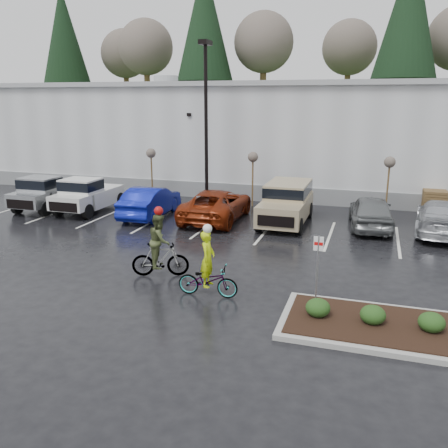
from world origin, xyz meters
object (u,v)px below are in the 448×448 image
(fire_lane_sign, at_px, (318,261))
(pickup_silver, at_px, (51,191))
(cyclist_olive, at_px, (160,251))
(suv_tan, at_px, (286,204))
(sapling_east, at_px, (390,165))
(car_far_silver, at_px, (442,217))
(pickup_white, at_px, (91,193))
(pallet_stack_a, at_px, (434,202))
(cyclist_hivis, at_px, (208,274))
(lamppost, at_px, (206,107))
(car_grey, at_px, (371,212))
(sapling_west, at_px, (151,156))
(car_red, at_px, (217,205))
(sapling_mid, at_px, (253,160))
(car_blue, at_px, (150,202))

(fire_lane_sign, xyz_separation_m, pickup_silver, (-16.28, 8.77, -0.43))
(cyclist_olive, bearing_deg, suv_tan, -38.02)
(sapling_east, bearing_deg, car_far_silver, -51.23)
(pickup_white, relative_size, suv_tan, 1.02)
(pallet_stack_a, xyz_separation_m, cyclist_hivis, (-8.10, -14.25, 0.06))
(lamppost, height_order, car_grey, lamppost)
(pallet_stack_a, distance_m, pickup_silver, 21.58)
(sapling_west, bearing_deg, cyclist_hivis, -57.60)
(fire_lane_sign, height_order, pickup_white, fire_lane_sign)
(sapling_west, height_order, car_red, sapling_west)
(pickup_white, xyz_separation_m, car_grey, (15.18, 0.84, -0.16))
(suv_tan, xyz_separation_m, car_far_silver, (7.30, 0.46, -0.24))
(sapling_east, relative_size, fire_lane_sign, 1.45)
(pickup_white, height_order, car_grey, pickup_white)
(pallet_stack_a, bearing_deg, sapling_east, -158.20)
(pallet_stack_a, height_order, car_far_silver, car_far_silver)
(pickup_silver, xyz_separation_m, car_far_silver, (20.91, 1.00, -0.19))
(sapling_mid, relative_size, sapling_east, 1.00)
(pallet_stack_a, relative_size, car_red, 0.23)
(sapling_west, distance_m, car_far_silver, 16.81)
(sapling_west, distance_m, pallet_stack_a, 16.66)
(lamppost, distance_m, car_red, 5.80)
(sapling_mid, bearing_deg, fire_lane_sign, -67.51)
(sapling_mid, xyz_separation_m, suv_tan, (2.63, -3.48, -1.70))
(lamppost, relative_size, pickup_silver, 1.77)
(sapling_west, relative_size, pickup_white, 0.62)
(car_blue, relative_size, cyclist_olive, 1.94)
(car_blue, distance_m, car_red, 3.64)
(sapling_mid, height_order, car_blue, sapling_mid)
(pickup_white, bearing_deg, pallet_stack_a, 14.79)
(pallet_stack_a, bearing_deg, car_grey, -128.93)
(car_red, relative_size, suv_tan, 1.13)
(car_far_silver, bearing_deg, pallet_stack_a, -85.33)
(lamppost, bearing_deg, car_blue, -123.74)
(sapling_mid, distance_m, car_blue, 6.48)
(car_far_silver, bearing_deg, car_grey, 5.84)
(fire_lane_sign, height_order, suv_tan, fire_lane_sign)
(car_far_silver, height_order, cyclist_hivis, cyclist_hivis)
(pickup_silver, height_order, car_far_silver, pickup_silver)
(sapling_mid, relative_size, car_red, 0.55)
(pickup_silver, relative_size, pickup_white, 1.00)
(sapling_east, xyz_separation_m, fire_lane_sign, (-2.20, -12.80, -1.32))
(pickup_white, relative_size, cyclist_olive, 2.03)
(sapling_mid, bearing_deg, lamppost, -158.20)
(lamppost, bearing_deg, suv_tan, -25.81)
(pallet_stack_a, relative_size, fire_lane_sign, 0.61)
(car_grey, bearing_deg, car_red, -0.01)
(car_blue, height_order, cyclist_hivis, cyclist_hivis)
(lamppost, distance_m, car_far_silver, 13.51)
(car_blue, bearing_deg, cyclist_olive, 115.41)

